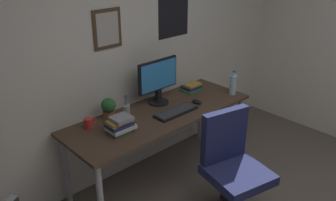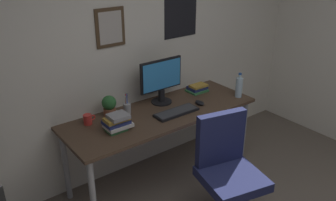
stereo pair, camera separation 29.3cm
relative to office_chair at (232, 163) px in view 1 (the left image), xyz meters
name	(u,v)px [view 1 (the left image)]	position (x,y,z in m)	size (l,w,h in m)	color
wall_back	(129,44)	(-0.10, 1.19, 0.77)	(4.40, 0.10, 2.60)	silver
desk	(161,119)	(-0.08, 0.78, 0.13)	(1.85, 0.66, 0.73)	#4C3828
office_chair	(232,163)	(0.00, 0.00, 0.00)	(0.58, 0.58, 0.95)	#1E234C
monitor	(158,80)	(0.05, 0.95, 0.45)	(0.46, 0.20, 0.43)	black
keyboard	(176,112)	(0.01, 0.67, 0.22)	(0.43, 0.15, 0.03)	black
computer_mouse	(197,101)	(0.31, 0.69, 0.22)	(0.06, 0.11, 0.04)	black
water_bottle	(233,84)	(0.75, 0.59, 0.31)	(0.07, 0.07, 0.25)	silver
coffee_mug_near	(89,123)	(-0.72, 0.97, 0.25)	(0.11, 0.07, 0.09)	red
potted_plant	(109,108)	(-0.50, 1.00, 0.31)	(0.13, 0.13, 0.19)	brown
pen_cup	(126,109)	(-0.34, 0.95, 0.26)	(0.07, 0.07, 0.20)	#9EA0A5
book_stack_left	(120,125)	(-0.58, 0.72, 0.28)	(0.22, 0.17, 0.15)	#33723F
book_stack_right	(191,87)	(0.52, 0.95, 0.24)	(0.21, 0.16, 0.08)	#33723F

